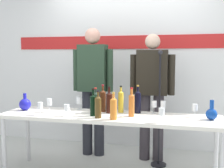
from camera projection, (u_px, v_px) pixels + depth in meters
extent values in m
cube|color=white|center=(130.00, 50.00, 4.31)|extent=(5.26, 0.10, 3.00)
cube|color=red|center=(129.00, 42.00, 4.24)|extent=(3.68, 0.01, 0.20)
cube|color=silver|center=(109.00, 117.00, 3.16)|extent=(2.50, 0.62, 0.04)
cylinder|color=silver|center=(4.00, 147.00, 3.24)|extent=(0.05, 0.05, 0.70)
cylinder|color=silver|center=(222.00, 167.00, 2.66)|extent=(0.05, 0.05, 0.70)
cylinder|color=silver|center=(28.00, 135.00, 3.74)|extent=(0.05, 0.05, 0.70)
cylinder|color=silver|center=(216.00, 149.00, 3.16)|extent=(0.05, 0.05, 0.70)
sphere|color=#1D1EB4|center=(25.00, 104.00, 3.44)|extent=(0.14, 0.14, 0.14)
cylinder|color=#1D1EB4|center=(25.00, 96.00, 3.43)|extent=(0.04, 0.04, 0.08)
sphere|color=#103C99|center=(211.00, 114.00, 2.91)|extent=(0.12, 0.12, 0.12)
cylinder|color=#103C99|center=(212.00, 105.00, 2.90)|extent=(0.04, 0.04, 0.10)
cylinder|color=#21232A|center=(87.00, 123.00, 3.98)|extent=(0.14, 0.14, 0.92)
cylinder|color=#21232A|center=(99.00, 123.00, 3.94)|extent=(0.14, 0.14, 0.92)
cube|color=#283F2D|center=(93.00, 68.00, 3.88)|extent=(0.39, 0.22, 0.65)
cylinder|color=#283F2D|center=(76.00, 70.00, 3.94)|extent=(0.09, 0.09, 0.58)
cylinder|color=#283F2D|center=(110.00, 71.00, 3.83)|extent=(0.09, 0.09, 0.58)
sphere|color=#E2A590|center=(93.00, 36.00, 3.84)|extent=(0.22, 0.22, 0.22)
cylinder|color=#322D33|center=(145.00, 127.00, 3.78)|extent=(0.14, 0.14, 0.89)
cylinder|color=#322D33|center=(158.00, 128.00, 3.74)|extent=(0.14, 0.14, 0.89)
cube|color=black|center=(152.00, 72.00, 3.69)|extent=(0.40, 0.22, 0.59)
cylinder|color=black|center=(134.00, 74.00, 3.75)|extent=(0.09, 0.09, 0.53)
cylinder|color=black|center=(172.00, 75.00, 3.63)|extent=(0.09, 0.09, 0.53)
sphere|color=beige|center=(153.00, 41.00, 3.65)|extent=(0.20, 0.20, 0.20)
cylinder|color=black|center=(109.00, 104.00, 3.26)|extent=(0.07, 0.07, 0.22)
cone|color=black|center=(109.00, 93.00, 3.25)|extent=(0.07, 0.07, 0.03)
cylinder|color=black|center=(109.00, 91.00, 3.24)|extent=(0.03, 0.03, 0.07)
cylinder|color=black|center=(109.00, 87.00, 3.24)|extent=(0.03, 0.03, 0.02)
cylinder|color=gold|center=(121.00, 102.00, 3.30)|extent=(0.07, 0.07, 0.24)
cone|color=gold|center=(121.00, 92.00, 3.29)|extent=(0.07, 0.07, 0.03)
cylinder|color=gold|center=(121.00, 90.00, 3.29)|extent=(0.03, 0.03, 0.07)
cylinder|color=black|center=(121.00, 86.00, 3.28)|extent=(0.03, 0.03, 0.02)
cylinder|color=#1C2D22|center=(96.00, 104.00, 3.26)|extent=(0.08, 0.08, 0.22)
cone|color=#1C2D22|center=(95.00, 93.00, 3.25)|extent=(0.08, 0.08, 0.03)
cylinder|color=#1C2D22|center=(95.00, 92.00, 3.24)|extent=(0.03, 0.03, 0.06)
cylinder|color=#AC201A|center=(95.00, 88.00, 3.24)|extent=(0.03, 0.03, 0.02)
cylinder|color=black|center=(93.00, 106.00, 3.11)|extent=(0.07, 0.07, 0.22)
cone|color=black|center=(93.00, 95.00, 3.10)|extent=(0.07, 0.07, 0.03)
cylinder|color=black|center=(93.00, 93.00, 3.09)|extent=(0.03, 0.03, 0.08)
cylinder|color=black|center=(93.00, 89.00, 3.09)|extent=(0.03, 0.03, 0.02)
cylinder|color=orange|center=(113.00, 110.00, 2.93)|extent=(0.07, 0.07, 0.21)
cone|color=orange|center=(113.00, 98.00, 2.92)|extent=(0.07, 0.07, 0.03)
cylinder|color=orange|center=(113.00, 97.00, 2.91)|extent=(0.03, 0.03, 0.06)
cylinder|color=gold|center=(113.00, 93.00, 2.91)|extent=(0.03, 0.03, 0.02)
cylinder|color=black|center=(138.00, 103.00, 3.26)|extent=(0.07, 0.07, 0.24)
cone|color=black|center=(138.00, 92.00, 3.25)|extent=(0.07, 0.07, 0.03)
cylinder|color=black|center=(138.00, 90.00, 3.25)|extent=(0.02, 0.02, 0.07)
cylinder|color=gold|center=(138.00, 86.00, 3.24)|extent=(0.03, 0.03, 0.02)
cylinder|color=orange|center=(131.00, 106.00, 3.07)|extent=(0.06, 0.06, 0.23)
cone|color=orange|center=(132.00, 95.00, 3.06)|extent=(0.06, 0.06, 0.03)
cylinder|color=orange|center=(132.00, 92.00, 3.06)|extent=(0.03, 0.03, 0.07)
cylinder|color=#B01A1B|center=(132.00, 88.00, 3.06)|extent=(0.03, 0.03, 0.02)
cylinder|color=#4B3515|center=(98.00, 108.00, 3.00)|extent=(0.07, 0.07, 0.22)
cone|color=#4B3515|center=(98.00, 97.00, 2.99)|extent=(0.07, 0.07, 0.03)
cylinder|color=#4B3515|center=(98.00, 95.00, 2.99)|extent=(0.02, 0.02, 0.07)
cylinder|color=black|center=(98.00, 91.00, 2.98)|extent=(0.03, 0.03, 0.02)
cylinder|color=#522712|center=(103.00, 102.00, 3.34)|extent=(0.07, 0.07, 0.24)
cone|color=#522712|center=(103.00, 91.00, 3.33)|extent=(0.07, 0.07, 0.03)
cylinder|color=#522712|center=(103.00, 89.00, 3.33)|extent=(0.02, 0.02, 0.07)
cylinder|color=#B31826|center=(103.00, 85.00, 3.32)|extent=(0.03, 0.03, 0.02)
cylinder|color=white|center=(79.00, 109.00, 3.49)|extent=(0.06, 0.06, 0.00)
cylinder|color=white|center=(79.00, 106.00, 3.49)|extent=(0.01, 0.01, 0.07)
cylinder|color=white|center=(79.00, 100.00, 3.48)|extent=(0.07, 0.07, 0.09)
cylinder|color=white|center=(67.00, 116.00, 3.11)|extent=(0.06, 0.06, 0.00)
cylinder|color=white|center=(67.00, 113.00, 3.10)|extent=(0.01, 0.01, 0.06)
cylinder|color=white|center=(67.00, 107.00, 3.10)|extent=(0.06, 0.06, 0.07)
cylinder|color=white|center=(50.00, 112.00, 3.33)|extent=(0.06, 0.06, 0.00)
cylinder|color=white|center=(49.00, 109.00, 3.33)|extent=(0.01, 0.01, 0.08)
cylinder|color=white|center=(49.00, 102.00, 3.32)|extent=(0.06, 0.06, 0.08)
cylinder|color=white|center=(40.00, 115.00, 3.16)|extent=(0.05, 0.05, 0.00)
cylinder|color=white|center=(40.00, 112.00, 3.16)|extent=(0.01, 0.01, 0.07)
cylinder|color=white|center=(40.00, 105.00, 3.15)|extent=(0.06, 0.06, 0.07)
cylinder|color=white|center=(154.00, 113.00, 3.26)|extent=(0.06, 0.06, 0.00)
cylinder|color=white|center=(154.00, 110.00, 3.25)|extent=(0.01, 0.01, 0.07)
cylinder|color=white|center=(154.00, 104.00, 3.25)|extent=(0.06, 0.06, 0.07)
cylinder|color=white|center=(163.00, 113.00, 3.26)|extent=(0.05, 0.05, 0.00)
cylinder|color=white|center=(163.00, 110.00, 3.25)|extent=(0.01, 0.01, 0.06)
cylinder|color=white|center=(163.00, 104.00, 3.25)|extent=(0.06, 0.06, 0.08)
cylinder|color=white|center=(195.00, 117.00, 3.04)|extent=(0.06, 0.06, 0.00)
cylinder|color=white|center=(195.00, 114.00, 3.03)|extent=(0.01, 0.01, 0.07)
cylinder|color=white|center=(195.00, 107.00, 3.03)|extent=(0.06, 0.06, 0.07)
cylinder|color=white|center=(161.00, 122.00, 2.80)|extent=(0.06, 0.06, 0.00)
cylinder|color=white|center=(162.00, 119.00, 2.80)|extent=(0.01, 0.01, 0.07)
cylinder|color=white|center=(162.00, 112.00, 2.79)|extent=(0.06, 0.06, 0.07)
cylinder|color=black|center=(158.00, 164.00, 3.60)|extent=(0.20, 0.20, 0.02)
cylinder|color=black|center=(159.00, 111.00, 3.53)|extent=(0.02, 0.02, 1.42)
sphere|color=#232328|center=(160.00, 52.00, 3.46)|extent=(0.06, 0.06, 0.06)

